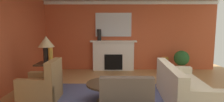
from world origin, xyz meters
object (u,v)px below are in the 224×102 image
at_px(side_table, 48,74).
at_px(table_lamp, 46,44).
at_px(vase_mantel_left, 99,35).
at_px(sofa, 182,90).
at_px(armchair_near_window, 43,88).
at_px(vase_on_side_table, 51,56).
at_px(mantel_mirror, 113,25).
at_px(vase_tall_corner, 165,65).
at_px(fireplace, 113,56).
at_px(coffee_table, 109,88).
at_px(potted_plant, 181,60).

height_order(side_table, table_lamp, table_lamp).
bearing_deg(vase_mantel_left, sofa, -56.25).
xyz_separation_m(armchair_near_window, vase_on_side_table, (-0.07, 0.82, 0.62)).
xyz_separation_m(mantel_mirror, vase_tall_corner, (1.95, -0.42, -1.51)).
distance_m(fireplace, armchair_near_window, 3.50).
height_order(coffee_table, vase_tall_corner, vase_tall_corner).
distance_m(fireplace, mantel_mirror, 1.24).
relative_size(vase_tall_corner, potted_plant, 0.69).
xyz_separation_m(mantel_mirror, sofa, (1.54, -3.30, -1.50)).
relative_size(mantel_mirror, potted_plant, 1.69).
height_order(fireplace, vase_on_side_table, fireplace).
xyz_separation_m(fireplace, armchair_near_window, (-1.63, -3.09, -0.25)).
bearing_deg(armchair_near_window, table_lamp, 103.05).
xyz_separation_m(side_table, vase_tall_corner, (3.80, 1.85, -0.12)).
distance_m(mantel_mirror, armchair_near_window, 3.90).
xyz_separation_m(armchair_near_window, coffee_table, (1.52, -0.09, 0.03)).
xyz_separation_m(side_table, vase_on_side_table, (0.15, -0.12, 0.53)).
bearing_deg(potted_plant, fireplace, 171.65).
height_order(table_lamp, vase_mantel_left, vase_mantel_left).
height_order(sofa, potted_plant, sofa).
distance_m(sofa, potted_plant, 2.99).
bearing_deg(vase_tall_corner, sofa, -98.01).
relative_size(mantel_mirror, coffee_table, 1.41).
relative_size(side_table, vase_mantel_left, 1.59).
height_order(side_table, potted_plant, potted_plant).
xyz_separation_m(armchair_near_window, potted_plant, (4.18, 2.71, 0.19)).
distance_m(coffee_table, table_lamp, 2.21).
distance_m(table_lamp, vase_on_side_table, 0.36).
xyz_separation_m(coffee_table, potted_plant, (2.66, 2.80, 0.16)).
xyz_separation_m(vase_tall_corner, potted_plant, (0.60, -0.07, 0.21)).
height_order(armchair_near_window, vase_mantel_left, vase_mantel_left).
distance_m(sofa, coffee_table, 1.65).
relative_size(sofa, vase_tall_corner, 3.79).
height_order(armchair_near_window, coffee_table, armchair_near_window).
xyz_separation_m(sofa, vase_on_side_table, (-3.25, 0.92, 0.63)).
bearing_deg(side_table, table_lamp, 0.00).
distance_m(table_lamp, vase_mantel_left, 2.47).
relative_size(table_lamp, vase_mantel_left, 1.70).
relative_size(coffee_table, vase_tall_corner, 1.75).
distance_m(coffee_table, vase_on_side_table, 1.93).
bearing_deg(vase_mantel_left, table_lamp, -121.86).
relative_size(coffee_table, vase_on_side_table, 2.22).
height_order(side_table, vase_on_side_table, vase_on_side_table).
bearing_deg(vase_tall_corner, coffee_table, -125.59).
bearing_deg(vase_tall_corner, armchair_near_window, -142.09).
bearing_deg(fireplace, armchair_near_window, -117.88).
relative_size(fireplace, armchair_near_window, 1.89).
height_order(mantel_mirror, coffee_table, mantel_mirror).
bearing_deg(vase_tall_corner, fireplace, 171.26).
bearing_deg(potted_plant, side_table, -158.07).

